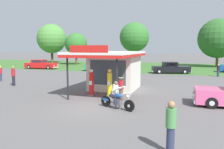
{
  "coord_description": "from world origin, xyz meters",
  "views": [
    {
      "loc": [
        5.08,
        -11.84,
        3.39
      ],
      "look_at": [
        -0.37,
        4.26,
        1.4
      ],
      "focal_mm": 35.78,
      "sensor_mm": 36.0,
      "label": 1
    }
  ],
  "objects_px": {
    "bystander_chatting_near_pumps": "(121,88)",
    "parked_car_back_row_far_left": "(41,65)",
    "gas_pump_offside": "(110,84)",
    "gas_pump_nearside": "(92,84)",
    "parked_car_second_row_spare": "(101,66)",
    "bystander_admiring_sedan": "(171,126)",
    "bystander_leaning_by_kiosk": "(218,70)",
    "bystander_standing_back_lot": "(0,73)",
    "motorcycle_with_rider": "(117,97)",
    "parked_car_back_row_centre_right": "(171,68)",
    "bystander_strolling_foreground": "(13,75)"
  },
  "relations": [
    {
      "from": "gas_pump_nearside",
      "to": "gas_pump_offside",
      "type": "bearing_deg",
      "value": 0.0
    },
    {
      "from": "bystander_strolling_foreground",
      "to": "bystander_chatting_near_pumps",
      "type": "relative_size",
      "value": 1.16
    },
    {
      "from": "gas_pump_offside",
      "to": "bystander_leaning_by_kiosk",
      "type": "distance_m",
      "value": 17.39
    },
    {
      "from": "parked_car_second_row_spare",
      "to": "bystander_chatting_near_pumps",
      "type": "xyz_separation_m",
      "value": [
        8.48,
        -18.01,
        0.13
      ]
    },
    {
      "from": "bystander_leaning_by_kiosk",
      "to": "bystander_standing_back_lot",
      "type": "xyz_separation_m",
      "value": [
        -21.99,
        -11.41,
        0.06
      ]
    },
    {
      "from": "bystander_admiring_sedan",
      "to": "bystander_chatting_near_pumps",
      "type": "distance_m",
      "value": 7.51
    },
    {
      "from": "gas_pump_nearside",
      "to": "parked_car_back_row_far_left",
      "type": "relative_size",
      "value": 0.34
    },
    {
      "from": "bystander_standing_back_lot",
      "to": "bystander_admiring_sedan",
      "type": "distance_m",
      "value": 21.07
    },
    {
      "from": "gas_pump_nearside",
      "to": "bystander_standing_back_lot",
      "type": "relative_size",
      "value": 1.22
    },
    {
      "from": "gas_pump_offside",
      "to": "bystander_chatting_near_pumps",
      "type": "relative_size",
      "value": 1.3
    },
    {
      "from": "parked_car_back_row_far_left",
      "to": "bystander_chatting_near_pumps",
      "type": "xyz_separation_m",
      "value": [
        19.3,
        -17.87,
        0.12
      ]
    },
    {
      "from": "motorcycle_with_rider",
      "to": "parked_car_back_row_far_left",
      "type": "relative_size",
      "value": 0.39
    },
    {
      "from": "gas_pump_offside",
      "to": "motorcycle_with_rider",
      "type": "distance_m",
      "value": 3.04
    },
    {
      "from": "motorcycle_with_rider",
      "to": "bystander_chatting_near_pumps",
      "type": "distance_m",
      "value": 2.05
    },
    {
      "from": "gas_pump_nearside",
      "to": "bystander_admiring_sedan",
      "type": "height_order",
      "value": "gas_pump_nearside"
    },
    {
      "from": "bystander_chatting_near_pumps",
      "to": "parked_car_back_row_far_left",
      "type": "bearing_deg",
      "value": 137.2
    },
    {
      "from": "parked_car_back_row_far_left",
      "to": "bystander_leaning_by_kiosk",
      "type": "relative_size",
      "value": 3.78
    },
    {
      "from": "gas_pump_nearside",
      "to": "gas_pump_offside",
      "type": "height_order",
      "value": "gas_pump_offside"
    },
    {
      "from": "gas_pump_offside",
      "to": "parked_car_back_row_centre_right",
      "type": "relative_size",
      "value": 0.37
    },
    {
      "from": "parked_car_back_row_centre_right",
      "to": "motorcycle_with_rider",
      "type": "bearing_deg",
      "value": -94.5
    },
    {
      "from": "bystander_strolling_foreground",
      "to": "parked_car_second_row_spare",
      "type": "bearing_deg",
      "value": 81.04
    },
    {
      "from": "parked_car_back_row_far_left",
      "to": "bystander_strolling_foreground",
      "type": "relative_size",
      "value": 3.17
    },
    {
      "from": "gas_pump_nearside",
      "to": "parked_car_back_row_far_left",
      "type": "height_order",
      "value": "gas_pump_nearside"
    },
    {
      "from": "gas_pump_offside",
      "to": "bystander_chatting_near_pumps",
      "type": "height_order",
      "value": "gas_pump_offside"
    },
    {
      "from": "bystander_admiring_sedan",
      "to": "gas_pump_offside",
      "type": "bearing_deg",
      "value": 122.45
    },
    {
      "from": "bystander_leaning_by_kiosk",
      "to": "gas_pump_offside",
      "type": "bearing_deg",
      "value": -119.77
    },
    {
      "from": "gas_pump_offside",
      "to": "parked_car_back_row_far_left",
      "type": "distance_m",
      "value": 25.08
    },
    {
      "from": "gas_pump_offside",
      "to": "parked_car_back_row_far_left",
      "type": "xyz_separation_m",
      "value": [
        -18.27,
        17.18,
        -0.22
      ]
    },
    {
      "from": "parked_car_back_row_centre_right",
      "to": "bystander_chatting_near_pumps",
      "type": "distance_m",
      "value": 17.74
    },
    {
      "from": "parked_car_second_row_spare",
      "to": "bystander_chatting_near_pumps",
      "type": "height_order",
      "value": "bystander_chatting_near_pumps"
    },
    {
      "from": "motorcycle_with_rider",
      "to": "parked_car_back_row_far_left",
      "type": "xyz_separation_m",
      "value": [
        -19.63,
        19.89,
        0.04
      ]
    },
    {
      "from": "bystander_admiring_sedan",
      "to": "bystander_strolling_foreground",
      "type": "distance_m",
      "value": 17.12
    },
    {
      "from": "gas_pump_offside",
      "to": "bystander_leaning_by_kiosk",
      "type": "relative_size",
      "value": 1.34
    },
    {
      "from": "parked_car_back_row_far_left",
      "to": "parked_car_second_row_spare",
      "type": "height_order",
      "value": "parked_car_back_row_far_left"
    },
    {
      "from": "bystander_standing_back_lot",
      "to": "bystander_strolling_foreground",
      "type": "bearing_deg",
      "value": -29.14
    },
    {
      "from": "bystander_standing_back_lot",
      "to": "gas_pump_nearside",
      "type": "bearing_deg",
      "value": -17.09
    },
    {
      "from": "gas_pump_offside",
      "to": "bystander_standing_back_lot",
      "type": "relative_size",
      "value": 1.25
    },
    {
      "from": "bystander_strolling_foreground",
      "to": "gas_pump_offside",
      "type": "bearing_deg",
      "value": -10.07
    },
    {
      "from": "parked_car_back_row_centre_right",
      "to": "bystander_strolling_foreground",
      "type": "relative_size",
      "value": 3.06
    },
    {
      "from": "bystander_strolling_foreground",
      "to": "parked_car_back_row_far_left",
      "type": "bearing_deg",
      "value": 118.48
    },
    {
      "from": "motorcycle_with_rider",
      "to": "bystander_admiring_sedan",
      "type": "relative_size",
      "value": 1.26
    },
    {
      "from": "gas_pump_nearside",
      "to": "bystander_chatting_near_pumps",
      "type": "relative_size",
      "value": 1.27
    },
    {
      "from": "motorcycle_with_rider",
      "to": "parked_car_back_row_far_left",
      "type": "distance_m",
      "value": 27.94
    },
    {
      "from": "gas_pump_nearside",
      "to": "bystander_standing_back_lot",
      "type": "bearing_deg",
      "value": 162.91
    },
    {
      "from": "bystander_leaning_by_kiosk",
      "to": "bystander_chatting_near_pumps",
      "type": "height_order",
      "value": "bystander_chatting_near_pumps"
    },
    {
      "from": "parked_car_back_row_centre_right",
      "to": "bystander_admiring_sedan",
      "type": "xyz_separation_m",
      "value": [
        1.72,
        -24.24,
        0.23
      ]
    },
    {
      "from": "gas_pump_offside",
      "to": "parked_car_back_row_far_left",
      "type": "height_order",
      "value": "gas_pump_offside"
    },
    {
      "from": "gas_pump_nearside",
      "to": "parked_car_second_row_spare",
      "type": "height_order",
      "value": "gas_pump_nearside"
    },
    {
      "from": "parked_car_back_row_far_left",
      "to": "bystander_chatting_near_pumps",
      "type": "bearing_deg",
      "value": -42.8
    },
    {
      "from": "bystander_leaning_by_kiosk",
      "to": "parked_car_back_row_far_left",
      "type": "bearing_deg",
      "value": 175.58
    }
  ]
}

